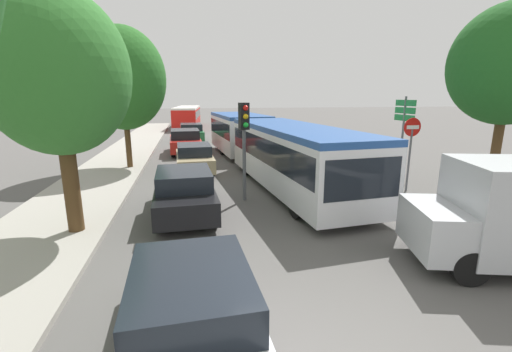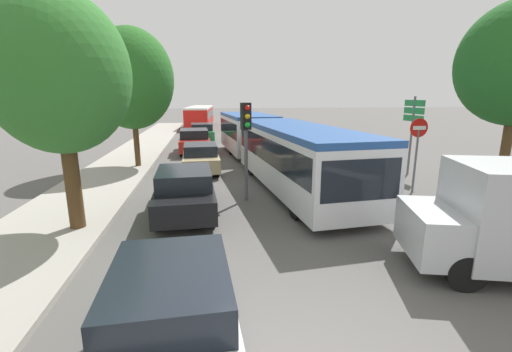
{
  "view_description": "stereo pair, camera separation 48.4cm",
  "coord_description": "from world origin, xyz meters",
  "px_view_note": "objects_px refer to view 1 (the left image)",
  "views": [
    {
      "loc": [
        -1.8,
        -3.5,
        3.63
      ],
      "look_at": [
        0.2,
        6.61,
        1.2
      ],
      "focal_mm": 24.0,
      "sensor_mm": 36.0,
      "label": 1
    },
    {
      "loc": [
        -1.33,
        -3.59,
        3.63
      ],
      "look_at": [
        0.2,
        6.61,
        1.2
      ],
      "focal_mm": 24.0,
      "sensor_mm": 36.0,
      "label": 2
    }
  ],
  "objects_px": {
    "queued_car_black": "(184,192)",
    "direction_sign_post": "(404,119)",
    "tree_left_far": "(122,81)",
    "tree_right_near": "(508,68)",
    "articulated_bus": "(265,142)",
    "no_entry_sign": "(411,143)",
    "queued_car_red": "(185,141)",
    "queued_car_tan": "(194,158)",
    "queued_car_green": "(191,133)",
    "tree_left_mid": "(59,78)",
    "traffic_light": "(244,130)",
    "city_bus_rear": "(188,115)",
    "queued_car_silver": "(192,314)"
  },
  "relations": [
    {
      "from": "queued_car_red",
      "to": "traffic_light",
      "type": "relative_size",
      "value": 1.32
    },
    {
      "from": "city_bus_rear",
      "to": "tree_left_far",
      "type": "xyz_separation_m",
      "value": [
        -2.97,
        -23.55,
        2.91
      ]
    },
    {
      "from": "queued_car_black",
      "to": "tree_left_mid",
      "type": "xyz_separation_m",
      "value": [
        -2.79,
        -1.09,
        3.32
      ]
    },
    {
      "from": "queued_car_black",
      "to": "no_entry_sign",
      "type": "relative_size",
      "value": 1.48
    },
    {
      "from": "tree_left_far",
      "to": "tree_right_near",
      "type": "bearing_deg",
      "value": -31.47
    },
    {
      "from": "articulated_bus",
      "to": "direction_sign_post",
      "type": "relative_size",
      "value": 4.74
    },
    {
      "from": "queued_car_green",
      "to": "direction_sign_post",
      "type": "height_order",
      "value": "direction_sign_post"
    },
    {
      "from": "queued_car_tan",
      "to": "direction_sign_post",
      "type": "relative_size",
      "value": 1.11
    },
    {
      "from": "tree_right_near",
      "to": "articulated_bus",
      "type": "bearing_deg",
      "value": 135.03
    },
    {
      "from": "no_entry_sign",
      "to": "tree_left_far",
      "type": "bearing_deg",
      "value": -118.5
    },
    {
      "from": "city_bus_rear",
      "to": "queued_car_green",
      "type": "height_order",
      "value": "city_bus_rear"
    },
    {
      "from": "city_bus_rear",
      "to": "queued_car_silver",
      "type": "height_order",
      "value": "city_bus_rear"
    },
    {
      "from": "articulated_bus",
      "to": "queued_car_red",
      "type": "xyz_separation_m",
      "value": [
        -3.84,
        6.14,
        -0.67
      ]
    },
    {
      "from": "tree_left_far",
      "to": "tree_left_mid",
      "type": "bearing_deg",
      "value": -90.22
    },
    {
      "from": "articulated_bus",
      "to": "no_entry_sign",
      "type": "distance_m",
      "value": 6.57
    },
    {
      "from": "queued_car_tan",
      "to": "queued_car_green",
      "type": "xyz_separation_m",
      "value": [
        0.02,
        11.43,
        0.05
      ]
    },
    {
      "from": "traffic_light",
      "to": "tree_right_near",
      "type": "distance_m",
      "value": 8.71
    },
    {
      "from": "queued_car_silver",
      "to": "traffic_light",
      "type": "bearing_deg",
      "value": -16.87
    },
    {
      "from": "queued_car_tan",
      "to": "tree_left_far",
      "type": "distance_m",
      "value": 4.94
    },
    {
      "from": "tree_left_far",
      "to": "traffic_light",
      "type": "bearing_deg",
      "value": -51.92
    },
    {
      "from": "queued_car_black",
      "to": "no_entry_sign",
      "type": "bearing_deg",
      "value": -84.36
    },
    {
      "from": "tree_left_mid",
      "to": "tree_left_far",
      "type": "relative_size",
      "value": 0.9
    },
    {
      "from": "no_entry_sign",
      "to": "queued_car_tan",
      "type": "bearing_deg",
      "value": -121.55
    },
    {
      "from": "queued_car_silver",
      "to": "queued_car_green",
      "type": "relative_size",
      "value": 0.96
    },
    {
      "from": "articulated_bus",
      "to": "tree_left_far",
      "type": "bearing_deg",
      "value": -107.98
    },
    {
      "from": "traffic_light",
      "to": "tree_left_mid",
      "type": "bearing_deg",
      "value": -79.55
    },
    {
      "from": "no_entry_sign",
      "to": "tree_left_far",
      "type": "distance_m",
      "value": 13.04
    },
    {
      "from": "city_bus_rear",
      "to": "tree_left_mid",
      "type": "bearing_deg",
      "value": 179.14
    },
    {
      "from": "articulated_bus",
      "to": "queued_car_red",
      "type": "distance_m",
      "value": 7.28
    },
    {
      "from": "city_bus_rear",
      "to": "queued_car_black",
      "type": "xyz_separation_m",
      "value": [
        -0.21,
        -30.81,
        -0.65
      ]
    },
    {
      "from": "city_bus_rear",
      "to": "queued_car_green",
      "type": "distance_m",
      "value": 13.3
    },
    {
      "from": "queued_car_red",
      "to": "tree_left_far",
      "type": "relative_size",
      "value": 0.66
    },
    {
      "from": "queued_car_tan",
      "to": "tree_right_near",
      "type": "xyz_separation_m",
      "value": [
        9.91,
        -6.86,
        3.8
      ]
    },
    {
      "from": "articulated_bus",
      "to": "tree_left_mid",
      "type": "distance_m",
      "value": 9.87
    },
    {
      "from": "queued_car_tan",
      "to": "tree_right_near",
      "type": "bearing_deg",
      "value": -126.74
    },
    {
      "from": "queued_car_black",
      "to": "queued_car_tan",
      "type": "distance_m",
      "value": 6.12
    },
    {
      "from": "queued_car_black",
      "to": "tree_left_far",
      "type": "bearing_deg",
      "value": 18.76
    },
    {
      "from": "queued_car_tan",
      "to": "tree_left_mid",
      "type": "relative_size",
      "value": 0.65
    },
    {
      "from": "city_bus_rear",
      "to": "queued_car_silver",
      "type": "xyz_separation_m",
      "value": [
        -0.07,
        -37.01,
        -0.66
      ]
    },
    {
      "from": "queued_car_silver",
      "to": "queued_car_black",
      "type": "relative_size",
      "value": 0.98
    },
    {
      "from": "queued_car_green",
      "to": "tree_left_mid",
      "type": "height_order",
      "value": "tree_left_mid"
    },
    {
      "from": "queued_car_tan",
      "to": "queued_car_green",
      "type": "relative_size",
      "value": 0.94
    },
    {
      "from": "queued_car_green",
      "to": "tree_left_mid",
      "type": "relative_size",
      "value": 0.69
    },
    {
      "from": "queued_car_black",
      "to": "direction_sign_post",
      "type": "relative_size",
      "value": 1.16
    },
    {
      "from": "articulated_bus",
      "to": "traffic_light",
      "type": "height_order",
      "value": "traffic_light"
    },
    {
      "from": "queued_car_red",
      "to": "traffic_light",
      "type": "xyz_separation_m",
      "value": [
        2.08,
        -10.79,
        1.72
      ]
    },
    {
      "from": "direction_sign_post",
      "to": "tree_left_far",
      "type": "xyz_separation_m",
      "value": [
        -12.87,
        3.22,
        1.72
      ]
    },
    {
      "from": "city_bus_rear",
      "to": "queued_car_red",
      "type": "xyz_separation_m",
      "value": [
        -0.22,
        -18.92,
        -0.6
      ]
    },
    {
      "from": "tree_left_mid",
      "to": "tree_right_near",
      "type": "relative_size",
      "value": 0.95
    },
    {
      "from": "queued_car_green",
      "to": "queued_car_black",
      "type": "bearing_deg",
      "value": 176.49
    }
  ]
}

